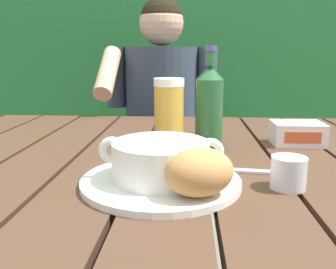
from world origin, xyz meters
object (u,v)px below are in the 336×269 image
at_px(chair_near_diner, 164,150).
at_px(bread_roll, 199,172).
at_px(water_glass_small, 288,173).
at_px(butter_tub, 297,133).
at_px(serving_plate, 161,181).
at_px(table_knife, 229,169).
at_px(beer_glass, 169,115).
at_px(soup_bowl, 161,159).
at_px(beer_bottle, 209,106).
at_px(person_eating, 160,112).

relative_size(chair_near_diner, bread_roll, 7.22).
distance_m(water_glass_small, butter_tub, 0.33).
distance_m(chair_near_diner, serving_plate, 1.18).
xyz_separation_m(butter_tub, table_knife, (-0.20, -0.23, -0.02)).
xyz_separation_m(serving_plate, beer_glass, (0.00, 0.22, 0.08)).
bearing_deg(table_knife, butter_tub, 49.38).
xyz_separation_m(serving_plate, soup_bowl, (-0.00, -0.00, 0.04)).
bearing_deg(beer_bottle, person_eating, 104.36).
xyz_separation_m(chair_near_diner, soup_bowl, (0.07, -1.15, 0.30)).
relative_size(soup_bowl, water_glass_small, 3.62).
bearing_deg(butter_tub, water_glass_small, -108.53).
bearing_deg(beer_bottle, water_glass_small, -64.89).
height_order(bread_roll, water_glass_small, bread_roll).
height_order(chair_near_diner, table_knife, chair_near_diner).
xyz_separation_m(beer_glass, beer_bottle, (0.10, 0.04, 0.02)).
relative_size(person_eating, table_knife, 7.54).
xyz_separation_m(person_eating, soup_bowl, (0.08, -0.94, 0.07)).
height_order(person_eating, serving_plate, person_eating).
distance_m(water_glass_small, table_knife, 0.13).
relative_size(person_eating, beer_bottle, 4.78).
height_order(bread_roll, beer_bottle, beer_bottle).
distance_m(bread_roll, beer_glass, 0.31).
relative_size(beer_bottle, water_glass_small, 4.03).
bearing_deg(table_knife, chair_near_diner, 100.87).
bearing_deg(soup_bowl, bread_roll, -49.40).
xyz_separation_m(chair_near_diner, bread_roll, (0.14, -1.22, 0.30)).
bearing_deg(beer_bottle, bread_roll, -95.41).
bearing_deg(beer_glass, bread_roll, -77.96).
distance_m(soup_bowl, bread_roll, 0.10).
relative_size(person_eating, butter_tub, 9.36).
bearing_deg(beer_glass, beer_bottle, 21.45).
bearing_deg(table_knife, bread_roll, -112.59).
bearing_deg(soup_bowl, table_knife, 31.19).
xyz_separation_m(water_glass_small, butter_tub, (0.11, 0.32, 0.00)).
bearing_deg(water_glass_small, butter_tub, 71.47).
bearing_deg(bread_roll, serving_plate, 130.60).
bearing_deg(serving_plate, soup_bowl, -97.13).
bearing_deg(person_eating, beer_bottle, -75.64).
bearing_deg(beer_glass, butter_tub, 14.87).
bearing_deg(bread_roll, table_knife, 67.41).
bearing_deg(water_glass_small, bread_roll, -155.63).
distance_m(serving_plate, soup_bowl, 0.04).
height_order(person_eating, beer_glass, person_eating).
height_order(beer_bottle, table_knife, beer_bottle).
bearing_deg(serving_plate, chair_near_diner, 93.64).
height_order(water_glass_small, butter_tub, same).
bearing_deg(butter_tub, bread_roll, -124.19).
relative_size(serving_plate, bread_roll, 2.13).
relative_size(chair_near_diner, beer_glass, 5.58).
bearing_deg(serving_plate, water_glass_small, -1.52).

